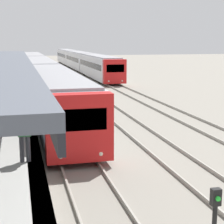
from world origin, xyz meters
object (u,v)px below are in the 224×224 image
at_px(train_near, 41,73).
at_px(train_far, 79,60).
at_px(person_on_platform, 24,132).
at_px(signal_post_near, 215,220).

distance_m(train_near, train_far, 25.31).
xyz_separation_m(person_on_platform, signal_post_near, (3.69, -5.38, -0.79)).
bearing_deg(train_far, person_on_platform, -101.13).
relative_size(person_on_platform, train_far, 0.04).
distance_m(train_near, signal_post_near, 30.83).
bearing_deg(train_far, signal_post_near, -96.29).
xyz_separation_m(train_near, train_far, (7.72, 24.11, -0.01)).
bearing_deg(person_on_platform, train_far, 78.87).
relative_size(train_near, signal_post_near, 26.72).
xyz_separation_m(person_on_platform, train_near, (2.02, 25.40, -0.26)).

